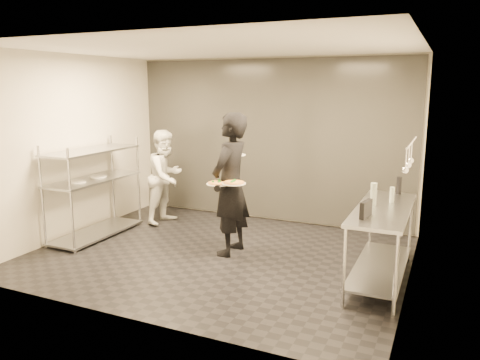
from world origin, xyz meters
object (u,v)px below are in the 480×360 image
at_px(pos_monitor, 366,209).
at_px(bottle_green, 373,194).
at_px(waiter, 230,185).
at_px(chef, 166,177).
at_px(bottle_clear, 392,195).
at_px(pass_rack, 94,188).
at_px(pizza_plate_far, 234,183).
at_px(salad_plate, 236,154).
at_px(pizza_plate_near, 219,183).
at_px(bottle_dark, 399,185).
at_px(prep_counter, 382,232).

bearing_deg(pos_monitor, bottle_green, 101.31).
bearing_deg(bottle_green, waiter, 177.10).
height_order(chef, bottle_clear, chef).
height_order(pass_rack, pizza_plate_far, pass_rack).
bearing_deg(salad_plate, pos_monitor, -26.00).
xyz_separation_m(chef, salad_plate, (1.62, -0.64, 0.58)).
relative_size(waiter, pizza_plate_near, 5.92).
bearing_deg(bottle_green, pizza_plate_far, -176.71).
height_order(pizza_plate_near, pizza_plate_far, pizza_plate_far).
xyz_separation_m(pizza_plate_far, salad_plate, (-0.20, 0.50, 0.31)).
height_order(bottle_clear, bottle_dark, bottle_dark).
distance_m(prep_counter, salad_plate, 2.29).
relative_size(prep_counter, bottle_dark, 7.76).
relative_size(pass_rack, pizza_plate_far, 5.01).
distance_m(pizza_plate_near, salad_plate, 0.60).
distance_m(pizza_plate_near, pizza_plate_far, 0.22).
xyz_separation_m(pizza_plate_far, bottle_dark, (2.00, 0.84, -0.03)).
relative_size(waiter, chef, 1.24).
xyz_separation_m(prep_counter, pizza_plate_far, (-1.91, -0.04, 0.44)).
xyz_separation_m(salad_plate, bottle_green, (1.98, -0.40, -0.32)).
distance_m(salad_plate, bottle_dark, 2.25).
height_order(pizza_plate_far, bottle_dark, bottle_dark).
xyz_separation_m(pos_monitor, bottle_green, (-0.01, 0.57, 0.04)).
relative_size(pass_rack, pos_monitor, 6.23).
xyz_separation_m(pizza_plate_near, bottle_dark, (2.22, 0.84, -0.00)).
height_order(pass_rack, salad_plate, pass_rack).
bearing_deg(pizza_plate_near, prep_counter, 1.11).
height_order(prep_counter, pizza_plate_near, pizza_plate_near).
xyz_separation_m(chef, pos_monitor, (3.61, -1.61, 0.21)).
height_order(pizza_plate_far, bottle_green, bottle_green).
xyz_separation_m(chef, bottle_clear, (3.79, -0.79, 0.22)).
distance_m(bottle_green, bottle_dark, 0.77).
distance_m(chef, salad_plate, 1.83).
bearing_deg(bottle_green, pizza_plate_near, -177.11).
height_order(prep_counter, waiter, waiter).
distance_m(waiter, pizza_plate_far, 0.26).
xyz_separation_m(bottle_green, bottle_clear, (0.19, 0.25, -0.04)).
relative_size(prep_counter, bottle_clear, 9.44).
bearing_deg(pos_monitor, pizza_plate_far, 175.65).
bearing_deg(bottle_clear, waiter, -176.00).
relative_size(pos_monitor, bottle_clear, 1.35).
distance_m(pos_monitor, bottle_dark, 1.33).
bearing_deg(prep_counter, salad_plate, 167.73).
relative_size(bottle_green, bottle_dark, 1.17).
distance_m(prep_counter, pizza_plate_near, 2.18).
bearing_deg(pizza_plate_near, salad_plate, 87.21).
distance_m(chef, pos_monitor, 3.96).
bearing_deg(bottle_clear, pos_monitor, -102.12).
relative_size(pizza_plate_near, bottle_dark, 1.44).
distance_m(chef, pizza_plate_far, 2.16).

